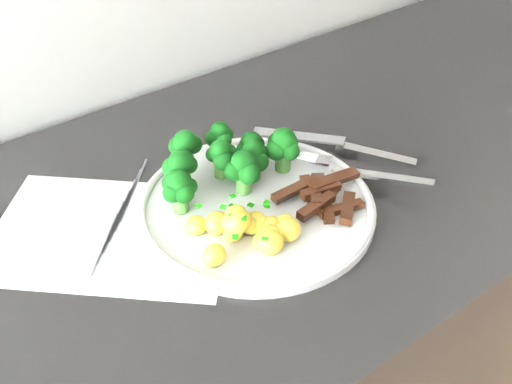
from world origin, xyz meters
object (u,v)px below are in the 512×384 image
(plate, at_px, (256,206))
(broccoli, at_px, (227,158))
(knife, at_px, (354,150))
(fork, at_px, (361,171))
(recipe_paper, at_px, (111,232))
(potatoes, at_px, (251,229))
(counter, at_px, (290,373))
(beef_strips, at_px, (323,195))

(plate, xyz_separation_m, broccoli, (-0.00, 0.06, 0.04))
(knife, bearing_deg, fork, -126.03)
(recipe_paper, xyz_separation_m, plate, (0.16, -0.07, 0.01))
(broccoli, relative_size, knife, 0.99)
(broccoli, distance_m, potatoes, 0.11)
(counter, relative_size, fork, 13.39)
(broccoli, height_order, beef_strips, broccoli)
(recipe_paper, xyz_separation_m, broccoli, (0.16, -0.01, 0.05))
(potatoes, relative_size, beef_strips, 1.04)
(recipe_paper, xyz_separation_m, potatoes, (0.12, -0.12, 0.02))
(beef_strips, relative_size, knife, 0.59)
(recipe_paper, bearing_deg, fork, -18.88)
(recipe_paper, distance_m, broccoli, 0.17)
(recipe_paper, distance_m, beef_strips, 0.26)
(broccoli, relative_size, potatoes, 1.61)
(potatoes, bearing_deg, fork, 3.60)
(recipe_paper, relative_size, potatoes, 2.78)
(beef_strips, bearing_deg, plate, 147.43)
(plate, height_order, knife, knife)
(recipe_paper, xyz_separation_m, beef_strips, (0.23, -0.12, 0.02))
(potatoes, bearing_deg, knife, 15.52)
(recipe_paper, height_order, plate, plate)
(recipe_paper, bearing_deg, potatoes, -44.06)
(plate, bearing_deg, knife, 4.88)
(counter, relative_size, knife, 11.84)
(recipe_paper, distance_m, fork, 0.33)
(knife, bearing_deg, plate, -175.12)
(counter, bearing_deg, broccoli, 165.55)
(knife, bearing_deg, recipe_paper, 170.93)
(counter, distance_m, beef_strips, 0.48)
(recipe_paper, height_order, knife, knife)
(potatoes, bearing_deg, beef_strips, 0.90)
(counter, relative_size, broccoli, 11.99)
(broccoli, xyz_separation_m, beef_strips, (0.07, -0.10, -0.03))
(fork, bearing_deg, knife, 53.97)
(potatoes, xyz_separation_m, fork, (0.19, 0.01, -0.01))
(fork, bearing_deg, potatoes, -176.40)
(counter, bearing_deg, beef_strips, -110.95)
(counter, bearing_deg, plate, -162.09)
(plate, bearing_deg, counter, 17.91)
(counter, distance_m, broccoli, 0.51)
(fork, bearing_deg, recipe_paper, 161.12)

